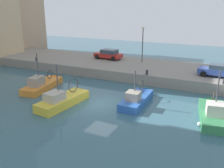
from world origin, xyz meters
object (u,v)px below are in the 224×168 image
fishing_boat_green (213,116)px  quay_streetlamp (143,38)px  parked_car_blue (220,71)px  fishing_boat_blue (138,101)px  mooring_bollard_mid (147,72)px  fishing_boat_yellow (65,103)px  mooring_bollard_north (37,59)px  parked_car_red (108,54)px  mooring_bollard_south (224,81)px  fishing_boat_orange (44,87)px

fishing_boat_green → quay_streetlamp: 15.90m
parked_car_blue → fishing_boat_blue: bearing=140.8°
fishing_boat_blue → mooring_bollard_mid: (5.44, 0.89, 1.37)m
fishing_boat_yellow → mooring_bollard_north: fishing_boat_yellow is taller
parked_car_blue → parked_car_red: (3.19, 15.06, 0.01)m
parked_car_blue → quay_streetlamp: quay_streetlamp is taller
fishing_boat_blue → mooring_bollard_south: size_ratio=10.67×
fishing_boat_green → quay_streetlamp: bearing=41.0°
fishing_boat_orange → mooring_bollard_south: (5.86, -17.81, 1.34)m
fishing_boat_yellow → mooring_bollard_south: fishing_boat_yellow is taller
fishing_boat_blue → mooring_bollard_north: size_ratio=10.67×
quay_streetlamp → fishing_boat_green: bearing=-139.0°
parked_car_red → quay_streetlamp: size_ratio=0.85×
fishing_boat_orange → parked_car_blue: 19.24m
mooring_bollard_north → quay_streetlamp: quay_streetlamp is taller
quay_streetlamp → fishing_boat_yellow: bearing=170.3°
fishing_boat_orange → parked_car_red: fishing_boat_orange is taller
fishing_boat_orange → mooring_bollard_south: fishing_boat_orange is taller
mooring_bollard_mid → fishing_boat_blue: bearing=-170.7°
mooring_bollard_mid → parked_car_blue: bearing=-71.0°
fishing_boat_blue → fishing_boat_yellow: bearing=119.0°
quay_streetlamp → mooring_bollard_north: bearing=112.7°
parked_car_red → mooring_bollard_mid: (-5.74, -7.66, -0.43)m
fishing_boat_orange → fishing_boat_blue: bearing=-87.7°
fishing_boat_yellow → mooring_bollard_mid: bearing=-29.8°
fishing_boat_orange → mooring_bollard_south: 18.80m
fishing_boat_blue → mooring_bollard_mid: fishing_boat_blue is taller
fishing_boat_blue → quay_streetlamp: 12.39m
fishing_boat_orange → mooring_bollard_mid: bearing=-59.1°
parked_car_red → quay_streetlamp: quay_streetlamp is taller
fishing_boat_green → fishing_boat_yellow: (-2.80, 12.49, 0.01)m
mooring_bollard_south → mooring_bollard_north: bearing=90.0°
parked_car_red → mooring_bollard_mid: bearing=-126.9°
fishing_boat_yellow → fishing_boat_blue: (3.26, -5.88, -0.02)m
fishing_boat_orange → fishing_boat_yellow: 5.60m
fishing_boat_orange → mooring_bollard_north: size_ratio=11.83×
parked_car_red → parked_car_blue: bearing=-101.9°
mooring_bollard_south → mooring_bollard_mid: size_ratio=1.00×
fishing_boat_orange → fishing_boat_blue: 10.71m
fishing_boat_orange → fishing_boat_green: 17.32m
mooring_bollard_north → quay_streetlamp: 14.91m
parked_car_red → mooring_bollard_north: 10.13m
fishing_boat_green → mooring_bollard_north: 24.27m
fishing_boat_orange → mooring_bollard_north: bearing=46.6°
mooring_bollard_south → quay_streetlamp: size_ratio=0.11×
mooring_bollard_south → mooring_bollard_north: (0.00, 24.00, 0.00)m
fishing_boat_blue → mooring_bollard_north: 17.80m
fishing_boat_yellow → mooring_bollard_mid: 10.11m
parked_car_red → mooring_bollard_north: parked_car_red is taller
fishing_boat_orange → mooring_bollard_south: size_ratio=11.83×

